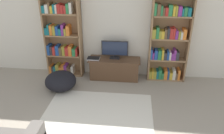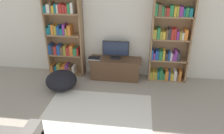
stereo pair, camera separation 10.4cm
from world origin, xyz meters
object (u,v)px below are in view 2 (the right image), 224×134
Objects in this scene: bookshelf_right at (169,41)px; tv_stand at (115,68)px; beanbag_ottoman at (61,80)px; bookshelf_left at (64,37)px; television at (116,49)px; laptop at (94,58)px.

bookshelf_right reaches higher than tv_stand.
tv_stand is at bearing -174.79° from bookshelf_right.
tv_stand is (-1.26, -0.11, -0.74)m from bookshelf_right.
bookshelf_right is 2.68m from beanbag_ottoman.
bookshelf_right reaches higher than beanbag_ottoman.
bookshelf_left reaches higher than beanbag_ottoman.
bookshelf_right is 1.46m from tv_stand.
television reaches higher than laptop.
tv_stand is 1.80× the size of beanbag_ottoman.
bookshelf_right is at bearing 18.59° from beanbag_ottoman.
tv_stand is at bearing 5.16° from laptop.
television reaches higher than beanbag_ottoman.
bookshelf_right is at bearing 2.85° from television.
tv_stand is (1.31, -0.12, -0.73)m from bookshelf_left.
tv_stand is 1.36m from beanbag_ottoman.
bookshelf_right is 2.97× the size of beanbag_ottoman.
laptop is 0.97m from beanbag_ottoman.
tv_stand is at bearing 31.00° from beanbag_ottoman.
laptop is (0.79, -0.16, -0.46)m from bookshelf_left.
bookshelf_left is 1.50m from tv_stand.
laptop is at bearing -11.64° from bookshelf_left.
bookshelf_left is at bearing 177.20° from television.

